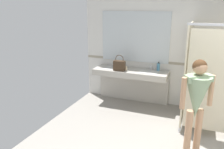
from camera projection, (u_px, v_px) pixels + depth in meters
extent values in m
cube|color=#B2ADA3|center=(130.00, 73.00, 5.69)|extent=(1.79, 0.58, 0.14)
cube|color=#B2ADA3|center=(133.00, 86.00, 6.03)|extent=(1.79, 0.08, 0.73)
cube|color=beige|center=(113.00, 70.00, 5.81)|extent=(0.42, 0.32, 0.11)
cylinder|color=silver|center=(116.00, 64.00, 5.99)|extent=(0.04, 0.04, 0.11)
cylinder|color=silver|center=(115.00, 63.00, 5.93)|extent=(0.03, 0.11, 0.03)
sphere|color=silver|center=(119.00, 65.00, 5.98)|extent=(0.04, 0.04, 0.04)
cube|color=beige|center=(148.00, 74.00, 5.50)|extent=(0.42, 0.32, 0.11)
cylinder|color=silver|center=(151.00, 67.00, 5.67)|extent=(0.04, 0.04, 0.11)
cylinder|color=silver|center=(150.00, 66.00, 5.61)|extent=(0.03, 0.11, 0.03)
sphere|color=silver|center=(154.00, 69.00, 5.66)|extent=(0.04, 0.04, 0.04)
cube|color=silver|center=(135.00, 37.00, 5.72)|extent=(1.69, 0.02, 1.21)
cube|color=beige|center=(187.00, 71.00, 4.81)|extent=(0.03, 1.34, 1.92)
cylinder|color=silver|center=(180.00, 129.00, 4.55)|extent=(0.05, 0.05, 0.12)
cube|color=beige|center=(211.00, 82.00, 4.08)|extent=(0.82, 0.03, 1.82)
cylinder|color=tan|center=(198.00, 132.00, 3.83)|extent=(0.11, 0.11, 0.78)
cylinder|color=tan|center=(188.00, 133.00, 3.79)|extent=(0.11, 0.11, 0.78)
cone|color=gray|center=(197.00, 97.00, 3.63)|extent=(0.56, 0.56, 0.67)
cube|color=gray|center=(199.00, 78.00, 3.55)|extent=(0.44, 0.38, 0.10)
cylinder|color=tan|center=(211.00, 91.00, 3.67)|extent=(0.08, 0.08, 0.50)
cylinder|color=tan|center=(183.00, 93.00, 3.55)|extent=(0.08, 0.08, 0.50)
sphere|color=tan|center=(200.00, 68.00, 3.50)|extent=(0.21, 0.21, 0.21)
sphere|color=#472D19|center=(200.00, 66.00, 3.51)|extent=(0.22, 0.22, 0.22)
cube|color=#3F2D1E|center=(119.00, 66.00, 5.59)|extent=(0.27, 0.14, 0.24)
torus|color=#3F2D1E|center=(119.00, 59.00, 5.54)|extent=(0.21, 0.02, 0.21)
cylinder|color=teal|center=(158.00, 67.00, 5.57)|extent=(0.07, 0.07, 0.18)
cylinder|color=black|center=(159.00, 63.00, 5.54)|extent=(0.03, 0.03, 0.04)
cylinder|color=beige|center=(126.00, 68.00, 5.66)|extent=(0.07, 0.07, 0.09)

